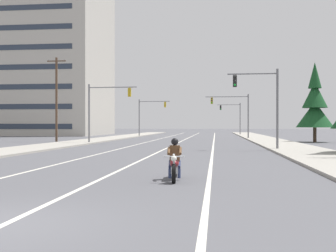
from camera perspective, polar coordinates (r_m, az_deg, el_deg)
name	(u,v)px	position (r m, az deg, el deg)	size (l,w,h in m)	color
lane_stripe_center	(184,140)	(52.67, 2.19, -1.95)	(0.16, 100.00, 0.01)	beige
lane_stripe_left	(155,140)	(53.07, -1.74, -1.94)	(0.16, 100.00, 0.01)	beige
lane_stripe_right	(214,140)	(52.51, 6.35, -1.96)	(0.16, 100.00, 0.01)	beige
sidewalk_kerb_right	(271,141)	(47.92, 14.08, -2.09)	(4.40, 110.00, 0.14)	#9E998E
sidewalk_kerb_left	(92,141)	(49.70, -10.45, -2.00)	(4.40, 110.00, 0.14)	#9E998E
motorcycle_with_rider	(175,163)	(14.52, 0.91, -5.15)	(0.70, 2.19, 1.46)	black
traffic_signal_near_right	(263,97)	(32.39, 12.99, 3.86)	(3.85, 0.37, 6.20)	slate
traffic_signal_near_left	(103,104)	(43.64, -8.97, 3.02)	(5.20, 0.37, 6.20)	slate
traffic_signal_mid_right	(235,109)	(57.91, 9.28, 2.35)	(5.97, 0.43, 6.20)	slate
traffic_signal_mid_left	(148,112)	(68.83, -2.77, 1.97)	(5.27, 0.52, 6.20)	slate
traffic_signal_far_right	(234,114)	(80.62, 9.02, 1.66)	(4.47, 0.37, 6.20)	slate
utility_pole_left_near	(56,98)	(49.37, -15.13, 3.78)	(2.22, 0.26, 9.70)	#4C3828
conifer_tree_right_verge_far	(315,105)	(49.04, 19.59, 2.68)	(4.07, 4.07, 8.96)	#423023
apartment_building_far_left_block	(31,56)	(86.20, -18.33, 9.13)	(28.56, 20.54, 30.82)	#B2ADA3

